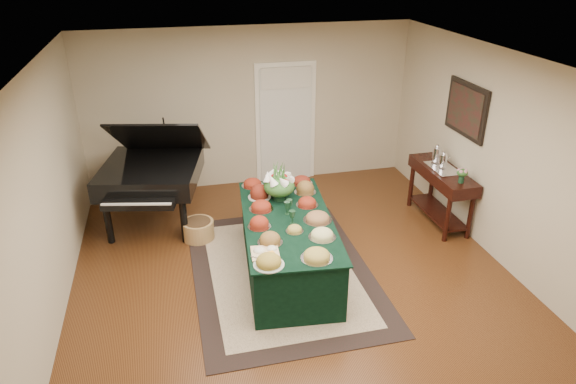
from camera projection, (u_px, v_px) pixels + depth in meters
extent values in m
plane|color=#32180B|center=(293.00, 275.00, 6.60)|extent=(6.00, 6.00, 0.00)
cube|color=black|center=(282.00, 271.00, 6.67)|extent=(2.25, 3.15, 0.01)
cube|color=beige|center=(282.00, 271.00, 6.67)|extent=(1.80, 2.70, 0.01)
cube|color=white|center=(285.00, 123.00, 8.88)|extent=(1.05, 0.04, 2.10)
cube|color=silver|center=(286.00, 126.00, 8.88)|extent=(0.90, 0.06, 2.00)
cube|color=black|center=(288.00, 246.00, 6.53)|extent=(1.24, 2.32, 0.76)
cube|color=black|center=(288.00, 219.00, 6.36)|extent=(1.30, 2.39, 0.02)
cylinder|color=white|center=(261.00, 209.00, 6.57)|extent=(0.31, 0.31, 0.01)
ellipsoid|color=maroon|center=(261.00, 206.00, 6.55)|extent=(0.26, 0.26, 0.08)
cylinder|color=#B0BAB1|center=(259.00, 197.00, 6.88)|extent=(0.31, 0.31, 0.01)
ellipsoid|color=maroon|center=(259.00, 192.00, 6.85)|extent=(0.25, 0.25, 0.13)
cylinder|color=white|center=(253.00, 186.00, 7.21)|extent=(0.31, 0.31, 0.01)
ellipsoid|color=maroon|center=(252.00, 183.00, 7.19)|extent=(0.25, 0.25, 0.07)
cylinder|color=white|center=(305.00, 192.00, 7.02)|extent=(0.30, 0.30, 0.01)
ellipsoid|color=brown|center=(305.00, 188.00, 6.99)|extent=(0.25, 0.25, 0.12)
cylinder|color=white|center=(318.00, 220.00, 6.31)|extent=(0.36, 0.36, 0.01)
ellipsoid|color=#9A673D|center=(318.00, 217.00, 6.29)|extent=(0.29, 0.29, 0.07)
cylinder|color=white|center=(277.00, 185.00, 7.22)|extent=(0.27, 0.27, 0.01)
ellipsoid|color=brown|center=(277.00, 182.00, 7.20)|extent=(0.22, 0.22, 0.08)
cylinder|color=white|center=(317.00, 258.00, 5.55)|extent=(0.35, 0.35, 0.01)
ellipsoid|color=#B29A40|center=(317.00, 255.00, 5.53)|extent=(0.29, 0.29, 0.08)
cylinder|color=white|center=(322.00, 237.00, 5.94)|extent=(0.32, 0.32, 0.01)
ellipsoid|color=#E5E08F|center=(322.00, 234.00, 5.92)|extent=(0.26, 0.26, 0.08)
cylinder|color=white|center=(307.00, 205.00, 6.67)|extent=(0.29, 0.29, 0.01)
ellipsoid|color=maroon|center=(307.00, 202.00, 6.65)|extent=(0.24, 0.24, 0.08)
cylinder|color=white|center=(270.00, 242.00, 5.84)|extent=(0.29, 0.29, 0.01)
ellipsoid|color=brown|center=(270.00, 238.00, 5.82)|extent=(0.24, 0.24, 0.09)
cylinder|color=white|center=(295.00, 231.00, 6.07)|extent=(0.21, 0.21, 0.01)
ellipsoid|color=#B29A40|center=(295.00, 229.00, 6.05)|extent=(0.18, 0.18, 0.05)
cylinder|color=white|center=(302.00, 183.00, 7.28)|extent=(0.31, 0.31, 0.01)
ellipsoid|color=maroon|center=(302.00, 180.00, 7.26)|extent=(0.25, 0.25, 0.08)
cylinder|color=white|center=(259.00, 227.00, 6.16)|extent=(0.28, 0.28, 0.01)
ellipsoid|color=maroon|center=(259.00, 223.00, 6.14)|extent=(0.23, 0.23, 0.10)
cylinder|color=#B0BAB1|center=(269.00, 265.00, 5.43)|extent=(0.33, 0.33, 0.01)
ellipsoid|color=#A4882F|center=(269.00, 261.00, 5.41)|extent=(0.27, 0.27, 0.09)
cube|color=tan|center=(265.00, 253.00, 5.63)|extent=(0.33, 0.33, 0.02)
ellipsoid|color=beige|center=(259.00, 248.00, 5.64)|extent=(0.14, 0.14, 0.08)
ellipsoid|color=beige|center=(272.00, 246.00, 5.67)|extent=(0.12, 0.12, 0.07)
cube|color=#FFA728|center=(270.00, 254.00, 5.55)|extent=(0.10, 0.09, 0.05)
cylinder|color=#14341F|center=(279.00, 194.00, 6.80)|extent=(0.16, 0.16, 0.16)
ellipsoid|color=#2F6227|center=(279.00, 186.00, 6.74)|extent=(0.41, 0.41, 0.27)
cylinder|color=black|center=(108.00, 221.00, 7.19)|extent=(0.10, 0.10, 0.68)
cylinder|color=black|center=(184.00, 221.00, 7.21)|extent=(0.10, 0.10, 0.68)
cylinder|color=black|center=(163.00, 185.00, 8.29)|extent=(0.10, 0.10, 0.68)
cube|color=black|center=(151.00, 173.00, 7.51)|extent=(1.63, 1.71, 0.29)
cube|color=black|center=(138.00, 204.00, 6.81)|extent=(0.99, 0.42, 0.10)
cube|color=black|center=(160.00, 137.00, 7.43)|extent=(1.49, 1.31, 0.75)
cylinder|color=#9D723F|center=(198.00, 230.00, 7.36)|extent=(0.45, 0.45, 0.28)
cylinder|color=black|center=(447.00, 220.00, 7.22)|extent=(0.07, 0.07, 0.68)
cylinder|color=black|center=(470.00, 217.00, 7.30)|extent=(0.07, 0.07, 0.68)
cylinder|color=black|center=(411.00, 186.00, 8.22)|extent=(0.07, 0.07, 0.68)
cylinder|color=black|center=(432.00, 184.00, 8.30)|extent=(0.07, 0.07, 0.68)
cube|color=black|center=(443.00, 175.00, 7.57)|extent=(0.45, 1.35, 0.18)
cube|color=black|center=(437.00, 212.00, 7.84)|extent=(0.38, 1.19, 0.03)
cube|color=white|center=(443.00, 168.00, 7.55)|extent=(0.34, 0.58, 0.02)
cylinder|color=#14341F|center=(461.00, 179.00, 7.09)|extent=(0.08, 0.08, 0.11)
ellipsoid|color=pink|center=(462.00, 172.00, 7.04)|extent=(0.17, 0.17, 0.11)
cube|color=black|center=(466.00, 110.00, 7.19)|extent=(0.04, 0.95, 0.75)
cube|color=#481317|center=(465.00, 110.00, 7.19)|extent=(0.01, 0.82, 0.62)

